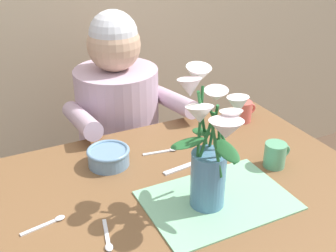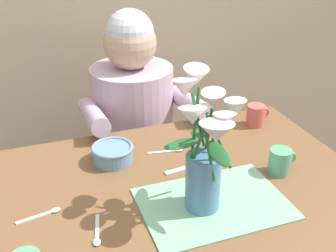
{
  "view_description": "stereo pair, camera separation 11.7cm",
  "coord_description": "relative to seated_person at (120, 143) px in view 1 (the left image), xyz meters",
  "views": [
    {
      "loc": [
        -0.44,
        -0.88,
        1.46
      ],
      "look_at": [
        0.02,
        0.05,
        0.92
      ],
      "focal_mm": 44.35,
      "sensor_mm": 36.0,
      "label": 1
    },
    {
      "loc": [
        -0.34,
        -0.93,
        1.46
      ],
      "look_at": [
        0.02,
        0.05,
        0.92
      ],
      "focal_mm": 44.35,
      "sensor_mm": 36.0,
      "label": 2
    }
  ],
  "objects": [
    {
      "name": "ceramic_mug",
      "position": [
        0.29,
        -0.65,
        0.22
      ],
      "size": [
        0.09,
        0.07,
        0.08
      ],
      "color": "#569970",
      "rests_on": "dining_table"
    },
    {
      "name": "flower_vase",
      "position": [
        -0.01,
        -0.72,
        0.37
      ],
      "size": [
        0.23,
        0.25,
        0.38
      ],
      "color": "teal",
      "rests_on": "dining_table"
    },
    {
      "name": "dining_table",
      "position": [
        -0.07,
        -0.62,
        0.08
      ],
      "size": [
        1.2,
        0.8,
        0.74
      ],
      "color": "brown",
      "rests_on": "ground_plane"
    },
    {
      "name": "dinner_knife",
      "position": [
        0.05,
        -0.53,
        0.18
      ],
      "size": [
        0.19,
        0.04,
        0.0
      ],
      "primitive_type": "cube",
      "rotation": [
        0.0,
        0.0,
        0.12
      ],
      "color": "silver",
      "rests_on": "dining_table"
    },
    {
      "name": "striped_placemat",
      "position": [
        0.03,
        -0.72,
        0.18
      ],
      "size": [
        0.4,
        0.28,
        0.0
      ],
      "primitive_type": "cube",
      "color": "#7AB289",
      "rests_on": "dining_table"
    },
    {
      "name": "spoon_1",
      "position": [
        -0.41,
        -0.61,
        0.18
      ],
      "size": [
        0.12,
        0.04,
        0.01
      ],
      "color": "silver",
      "rests_on": "dining_table"
    },
    {
      "name": "spoon_0",
      "position": [
        -0.3,
        -0.74,
        0.18
      ],
      "size": [
        0.04,
        0.12,
        0.01
      ],
      "color": "silver",
      "rests_on": "dining_table"
    },
    {
      "name": "ceramic_bowl",
      "position": [
        -0.18,
        -0.41,
        0.21
      ],
      "size": [
        0.14,
        0.14,
        0.06
      ],
      "color": "#6689A8",
      "rests_on": "dining_table"
    },
    {
      "name": "spoon_2",
      "position": [
        0.02,
        -0.42,
        0.18
      ],
      "size": [
        0.12,
        0.03,
        0.01
      ],
      "color": "silver",
      "rests_on": "dining_table"
    },
    {
      "name": "tea_cup",
      "position": [
        0.38,
        -0.34,
        0.22
      ],
      "size": [
        0.09,
        0.07,
        0.08
      ],
      "color": "#CC564C",
      "rests_on": "dining_table"
    },
    {
      "name": "seated_person",
      "position": [
        0.0,
        0.0,
        0.0
      ],
      "size": [
        0.45,
        0.47,
        1.14
      ],
      "rotation": [
        0.0,
        0.0,
        0.01
      ],
      "color": "#4C4C56",
      "rests_on": "ground_plane"
    }
  ]
}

